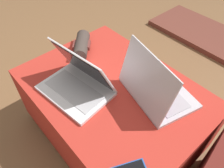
% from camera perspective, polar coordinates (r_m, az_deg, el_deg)
% --- Properties ---
extents(ground_plane, '(14.00, 14.00, 0.00)m').
position_cam_1_polar(ground_plane, '(1.39, 0.14, -12.41)').
color(ground_plane, brown).
extents(ottoman, '(0.91, 0.67, 0.41)m').
position_cam_1_polar(ottoman, '(1.22, 0.16, -7.38)').
color(ottoman, maroon).
rests_on(ottoman, ground_plane).
extents(laptop_near, '(0.35, 0.28, 0.23)m').
position_cam_1_polar(laptop_near, '(1.03, -8.90, 0.46)').
color(laptop_near, silver).
rests_on(laptop_near, ottoman).
extents(laptop_far, '(0.38, 0.31, 0.25)m').
position_cam_1_polar(laptop_far, '(1.01, 11.00, -1.08)').
color(laptop_far, '#B7B7BC').
rests_on(laptop_far, ottoman).
extents(wrist_brace, '(0.20, 0.19, 0.08)m').
position_cam_1_polar(wrist_brace, '(1.27, -7.93, 10.02)').
color(wrist_brace, '#3D332D').
rests_on(wrist_brace, ottoman).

